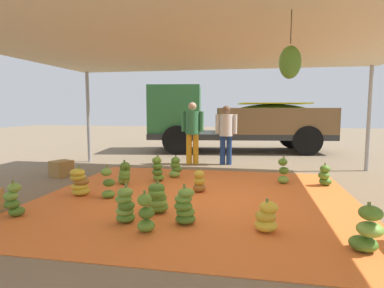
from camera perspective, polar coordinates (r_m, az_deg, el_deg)
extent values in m
plane|color=#7F6B51|center=(8.64, 4.22, -4.23)|extent=(40.00, 40.00, 0.00)
cube|color=orange|center=(5.74, 0.78, -9.51)|extent=(5.45, 5.16, 0.01)
cylinder|color=#9EA0A5|center=(9.95, -17.86, 4.49)|extent=(0.10, 0.10, 2.63)
cylinder|color=#9EA0A5|center=(9.20, 28.82, 3.91)|extent=(0.10, 0.10, 2.63)
cube|color=beige|center=(5.63, 0.82, 17.49)|extent=(8.00, 7.00, 0.06)
cylinder|color=#4C422D|center=(3.89, 17.12, 19.21)|extent=(0.01, 0.01, 0.36)
ellipsoid|color=#518428|center=(3.82, 16.94, 13.66)|extent=(0.24, 0.24, 0.36)
ellipsoid|color=#996628|center=(6.11, 1.29, -7.72)|extent=(0.26, 0.26, 0.16)
ellipsoid|color=gold|center=(6.07, 1.31, -6.56)|extent=(0.29, 0.29, 0.16)
ellipsoid|color=gold|center=(6.04, 1.27, -5.40)|extent=(0.28, 0.28, 0.16)
cylinder|color=olive|center=(6.04, 1.15, -4.82)|extent=(0.04, 0.04, 0.12)
ellipsoid|color=#75A83D|center=(7.38, -3.13, -5.28)|extent=(0.25, 0.25, 0.16)
ellipsoid|color=#477523|center=(7.39, -2.68, -4.45)|extent=(0.31, 0.31, 0.16)
ellipsoid|color=#518428|center=(7.36, -2.99, -3.69)|extent=(0.24, 0.24, 0.16)
ellipsoid|color=#518428|center=(7.32, -2.93, -2.93)|extent=(0.27, 0.27, 0.16)
cylinder|color=olive|center=(7.33, -2.89, -2.44)|extent=(0.04, 0.04, 0.12)
ellipsoid|color=#477523|center=(4.15, 28.01, -15.25)|extent=(0.42, 0.42, 0.16)
ellipsoid|color=#75A83D|center=(4.07, 28.92, -13.07)|extent=(0.33, 0.33, 0.16)
ellipsoid|color=#518428|center=(4.03, 29.04, -10.62)|extent=(0.28, 0.28, 0.16)
cylinder|color=olive|center=(4.01, 28.80, -9.81)|extent=(0.04, 0.04, 0.12)
ellipsoid|color=#477523|center=(7.16, 22.52, -6.12)|extent=(0.35, 0.35, 0.16)
ellipsoid|color=#518428|center=(7.08, 22.28, -5.16)|extent=(0.30, 0.30, 0.16)
ellipsoid|color=#518428|center=(7.06, 22.47, -4.11)|extent=(0.25, 0.25, 0.16)
cylinder|color=olive|center=(7.07, 22.47, -3.60)|extent=(0.04, 0.04, 0.12)
ellipsoid|color=#518428|center=(4.64, -11.63, -12.57)|extent=(0.36, 0.36, 0.13)
ellipsoid|color=#75A83D|center=(4.62, -11.78, -11.50)|extent=(0.25, 0.25, 0.13)
ellipsoid|color=#477523|center=(4.54, -11.54, -10.61)|extent=(0.31, 0.31, 0.13)
ellipsoid|color=#6B9E38|center=(4.53, -11.99, -9.47)|extent=(0.30, 0.30, 0.13)
ellipsoid|color=#6B9E38|center=(4.51, -11.74, -8.39)|extent=(0.28, 0.28, 0.13)
cylinder|color=olive|center=(4.51, -11.59, -7.59)|extent=(0.04, 0.04, 0.12)
ellipsoid|color=#60932D|center=(7.04, -5.93, -5.91)|extent=(0.34, 0.34, 0.15)
ellipsoid|color=#477523|center=(6.99, -6.14, -4.94)|extent=(0.28, 0.28, 0.15)
ellipsoid|color=#477523|center=(6.95, -6.14, -3.94)|extent=(0.22, 0.22, 0.15)
ellipsoid|color=#60932D|center=(6.94, -6.25, -2.90)|extent=(0.23, 0.23, 0.15)
cylinder|color=olive|center=(6.94, -6.09, -2.40)|extent=(0.04, 0.04, 0.12)
ellipsoid|color=#477523|center=(4.49, -1.17, -13.08)|extent=(0.28, 0.28, 0.13)
ellipsoid|color=#60932D|center=(4.49, -1.16, -11.90)|extent=(0.35, 0.35, 0.13)
ellipsoid|color=#518428|center=(4.44, -1.54, -10.91)|extent=(0.34, 0.34, 0.13)
ellipsoid|color=#6B9E38|center=(4.46, -1.54, -9.64)|extent=(0.31, 0.31, 0.13)
ellipsoid|color=#6B9E38|center=(4.41, -1.03, -8.63)|extent=(0.31, 0.31, 0.13)
cylinder|color=olive|center=(4.39, -1.36, -7.87)|extent=(0.04, 0.04, 0.12)
ellipsoid|color=#75A83D|center=(7.05, 15.81, -6.08)|extent=(0.31, 0.31, 0.16)
ellipsoid|color=#477523|center=(7.05, 15.94, -4.55)|extent=(0.28, 0.28, 0.16)
ellipsoid|color=#518428|center=(6.99, 15.76, -3.09)|extent=(0.23, 0.23, 0.16)
cylinder|color=olive|center=(7.00, 15.90, -2.58)|extent=(0.04, 0.04, 0.12)
ellipsoid|color=gold|center=(4.32, 12.93, -13.82)|extent=(0.41, 0.41, 0.16)
ellipsoid|color=gold|center=(4.31, 12.88, -12.31)|extent=(0.35, 0.35, 0.16)
ellipsoid|color=gold|center=(4.29, 13.41, -10.85)|extent=(0.31, 0.31, 0.16)
cylinder|color=olive|center=(4.25, 13.13, -10.17)|extent=(0.04, 0.04, 0.12)
ellipsoid|color=#60932D|center=(5.90, -14.60, -8.56)|extent=(0.31, 0.31, 0.13)
ellipsoid|color=#477523|center=(5.87, -14.46, -6.63)|extent=(0.26, 0.26, 0.13)
ellipsoid|color=#6B9E38|center=(5.80, -14.94, -4.82)|extent=(0.25, 0.25, 0.13)
cylinder|color=olive|center=(5.82, -14.81, -4.19)|extent=(0.04, 0.04, 0.12)
ellipsoid|color=#60932D|center=(4.26, -8.11, -14.08)|extent=(0.32, 0.32, 0.15)
ellipsoid|color=#477523|center=(4.18, -8.03, -11.97)|extent=(0.25, 0.25, 0.15)
ellipsoid|color=#60932D|center=(4.12, -8.38, -9.77)|extent=(0.25, 0.25, 0.15)
cylinder|color=olive|center=(4.12, -8.37, -8.91)|extent=(0.04, 0.04, 0.12)
ellipsoid|color=#60932D|center=(4.96, -5.95, -10.97)|extent=(0.30, 0.30, 0.17)
ellipsoid|color=#75A83D|center=(4.93, -6.09, -10.24)|extent=(0.32, 0.32, 0.17)
ellipsoid|color=#518428|center=(4.92, -6.10, -9.41)|extent=(0.36, 0.36, 0.17)
ellipsoid|color=#60932D|center=(4.87, -6.26, -8.72)|extent=(0.36, 0.36, 0.17)
ellipsoid|color=#477523|center=(4.88, -6.29, -7.84)|extent=(0.31, 0.31, 0.17)
cylinder|color=olive|center=(4.85, -6.09, -7.18)|extent=(0.04, 0.04, 0.12)
ellipsoid|color=gold|center=(6.21, -19.02, -7.93)|extent=(0.39, 0.39, 0.14)
ellipsoid|color=gold|center=(6.22, -19.24, -7.07)|extent=(0.43, 0.43, 0.14)
ellipsoid|color=#996628|center=(6.19, -18.99, -6.30)|extent=(0.36, 0.36, 0.14)
ellipsoid|color=gold|center=(6.17, -19.50, -5.53)|extent=(0.34, 0.34, 0.14)
ellipsoid|color=gold|center=(6.14, -19.61, -4.78)|extent=(0.33, 0.33, 0.14)
cylinder|color=olive|center=(6.13, -19.37, -4.21)|extent=(0.04, 0.04, 0.12)
ellipsoid|color=#6B9E38|center=(6.89, -11.96, -6.23)|extent=(0.36, 0.36, 0.17)
ellipsoid|color=#518428|center=(6.82, -11.89, -5.70)|extent=(0.34, 0.34, 0.17)
ellipsoid|color=#60932D|center=(6.81, -11.83, -5.06)|extent=(0.31, 0.31, 0.17)
ellipsoid|color=#477523|center=(6.84, -11.75, -4.37)|extent=(0.30, 0.30, 0.17)
ellipsoid|color=#477523|center=(6.77, -11.76, -3.83)|extent=(0.29, 0.29, 0.17)
cylinder|color=olive|center=(6.79, -11.87, -3.29)|extent=(0.04, 0.04, 0.12)
ellipsoid|color=#477523|center=(5.42, -28.57, -10.41)|extent=(0.29, 0.29, 0.14)
ellipsoid|color=#477523|center=(5.39, -29.25, -9.25)|extent=(0.29, 0.29, 0.14)
ellipsoid|color=#6B9E38|center=(5.36, -29.41, -8.04)|extent=(0.23, 0.23, 0.14)
ellipsoid|color=#75A83D|center=(5.35, -28.91, -6.77)|extent=(0.23, 0.23, 0.14)
cylinder|color=olive|center=(5.32, -29.13, -6.18)|extent=(0.04, 0.04, 0.12)
cube|color=#2D2D2D|center=(12.14, 8.24, 1.59)|extent=(6.75, 3.09, 0.20)
cube|color=#2D6B33|center=(12.11, -2.86, 6.13)|extent=(2.08, 2.29, 1.70)
cube|color=#232D38|center=(12.25, -7.21, 7.68)|extent=(0.26, 1.78, 0.75)
cube|color=brown|center=(11.22, 15.10, 3.88)|extent=(4.01, 0.62, 0.90)
cube|color=brown|center=(13.34, 13.16, 4.26)|extent=(4.01, 0.62, 0.90)
cube|color=brown|center=(12.81, 22.79, 3.87)|extent=(0.38, 2.23, 0.90)
ellipsoid|color=#75A83D|center=(12.28, 14.06, 4.43)|extent=(3.77, 2.34, 1.04)
cube|color=yellow|center=(12.28, 14.12, 6.96)|extent=(2.63, 2.01, 0.04)
cylinder|color=black|center=(11.14, -2.70, 0.72)|extent=(1.03, 0.41, 1.00)
cylinder|color=black|center=(13.16, -1.82, 1.56)|extent=(1.03, 0.41, 1.00)
cylinder|color=black|center=(11.57, 19.68, 0.57)|extent=(1.03, 0.41, 1.00)
cylinder|color=black|center=(13.53, 17.22, 1.42)|extent=(1.03, 0.41, 1.00)
cylinder|color=orange|center=(9.18, -0.52, -0.89)|extent=(0.16, 0.16, 0.86)
cylinder|color=orange|center=(9.14, 0.66, -0.92)|extent=(0.16, 0.16, 0.86)
cylinder|color=#337A4C|center=(9.10, 0.07, 3.77)|extent=(0.39, 0.39, 0.64)
cylinder|color=#337A4C|center=(9.15, -1.53, 4.01)|extent=(0.12, 0.12, 0.57)
cylinder|color=#337A4C|center=(9.05, 1.68, 3.99)|extent=(0.12, 0.12, 0.57)
sphere|color=tan|center=(9.09, 0.07, 6.67)|extent=(0.23, 0.23, 0.23)
cylinder|color=navy|center=(9.14, 5.44, -1.10)|extent=(0.15, 0.15, 0.81)
cylinder|color=navy|center=(9.12, 6.58, -1.12)|extent=(0.15, 0.15, 0.81)
cylinder|color=silver|center=(9.07, 6.06, 3.33)|extent=(0.37, 0.37, 0.61)
cylinder|color=silver|center=(9.09, 4.52, 3.57)|extent=(0.12, 0.12, 0.54)
cylinder|color=silver|center=(9.05, 7.61, 3.52)|extent=(0.12, 0.12, 0.54)
sphere|color=brown|center=(9.06, 6.09, 6.08)|extent=(0.22, 0.22, 0.22)
cube|color=olive|center=(8.09, -22.06, -4.05)|extent=(0.51, 0.53, 0.37)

